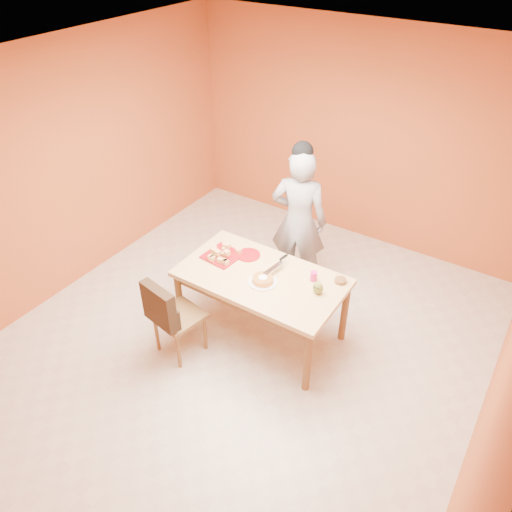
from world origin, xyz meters
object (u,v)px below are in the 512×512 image
Objects in this scene: dining_chair at (177,315)px; red_dinner_plate at (248,255)px; egg_ornament at (318,288)px; sponge_cake at (263,279)px; pastry_platter at (222,256)px; person at (299,221)px; dining_table at (261,283)px; magenta_glass at (314,276)px; checker_tin at (340,281)px.

dining_chair is 0.94m from red_dinner_plate.
dining_chair is at bearing -163.06° from egg_ornament.
sponge_cake is (0.61, 0.57, 0.32)m from dining_chair.
pastry_platter is 1.08m from egg_ornament.
person reaches higher than dining_chair.
person is at bearing 66.53° from pastry_platter.
magenta_glass is at bearing 25.36° from dining_table.
egg_ornament is at bearing 15.47° from sponge_cake.
sponge_cake is 0.53m from egg_ornament.
dining_chair is 4.54× the size of sponge_cake.
dining_chair is 0.54× the size of person.
dining_table is 14.15× the size of checker_tin.
sponge_cake reaches higher than dining_table.
dining_chair is 1.36m from magenta_glass.
sponge_cake is at bearing -142.95° from magenta_glass.
checker_tin is (1.22, 0.97, 0.30)m from dining_chair.
magenta_glass is at bearing 9.50° from pastry_platter.
egg_ornament reaches higher than checker_tin.
red_dinner_plate is 0.74m from magenta_glass.
sponge_cake is at bearing 83.65° from person.
sponge_cake is at bearing -13.01° from pastry_platter.
dining_table is 6.64× the size of red_dinner_plate.
sponge_cake reaches higher than checker_tin.
sponge_cake is 0.48m from magenta_glass.
dining_table is 4.79× the size of pastry_platter.
dining_chair is at bearing -139.12° from magenta_glass.
checker_tin is (0.68, 0.33, 0.11)m from dining_table.
dining_chair reaches higher than pastry_platter.
dining_chair is 9.56× the size of magenta_glass.
magenta_glass is at bearing 0.16° from red_dinner_plate.
dining_chair is 3.78× the size of red_dinner_plate.
dining_table is at bearing -154.35° from checker_tin.
dining_chair is (-0.54, -0.65, -0.19)m from dining_table.
magenta_glass is (0.74, 0.00, 0.04)m from red_dinner_plate.
dining_chair is at bearing -106.36° from red_dinner_plate.
pastry_platter is 0.58m from sponge_cake.
dining_chair reaches higher than dining_table.
pastry_platter is (-0.50, 0.05, 0.10)m from dining_table.
magenta_glass is at bearing 111.47° from person.
person is at bearing 76.66° from red_dinner_plate.
person is (0.43, 1.59, 0.37)m from dining_chair.
egg_ornament is at bearing 6.29° from dining_table.
dining_table is at bearing 130.28° from sponge_cake.
red_dinner_plate is (0.25, 0.86, 0.29)m from dining_chair.
magenta_glass is (0.99, 0.86, 0.34)m from dining_chair.
egg_ornament is 1.11× the size of checker_tin.
person is 17.76× the size of magenta_glass.
dining_table is 0.16m from sponge_cake.
egg_ornament is (0.69, -0.88, -0.02)m from person.
person reaches higher than egg_ornament.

